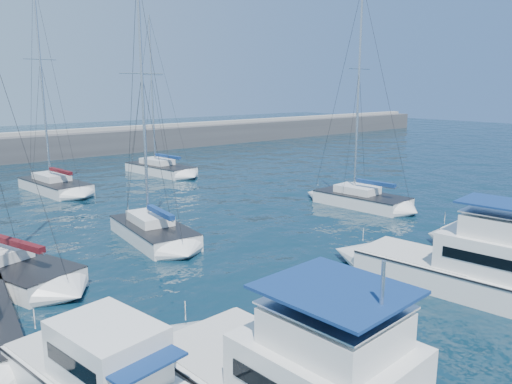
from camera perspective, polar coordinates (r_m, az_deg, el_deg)
ground at (r=22.40m, az=8.25°, el=-11.83°), size 220.00×220.00×0.00m
breakwater at (r=67.76m, az=-26.60°, el=4.04°), size 160.00×6.00×4.45m
motor_yacht_port_outer at (r=15.62m, az=-17.45°, el=-19.72°), size 3.54×6.74×3.20m
motor_yacht_stbd_inner at (r=24.16m, az=23.96°, el=-8.09°), size 4.35×9.96×4.69m
motor_yacht_stbd_outer at (r=29.83m, az=26.44°, el=-4.96°), size 2.85×5.78×3.20m
sailboat_mid_b at (r=27.26m, az=-27.25°, el=-7.49°), size 5.64×9.56×16.23m
sailboat_mid_c at (r=30.41m, az=-11.67°, el=-4.38°), size 3.69×7.37×15.57m
sailboat_mid_e at (r=38.87m, az=11.94°, el=-0.78°), size 3.66×7.31×16.43m
sailboat_back_b at (r=46.69m, az=-22.02°, el=0.74°), size 4.03×8.36×18.00m
sailboat_back_c at (r=53.05m, az=-10.91°, el=2.65°), size 4.11×8.78×16.23m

